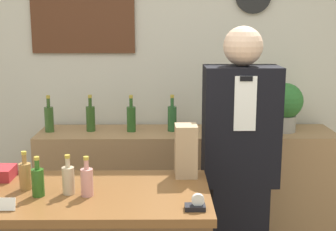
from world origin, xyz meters
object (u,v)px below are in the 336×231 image
at_px(paper_bag, 186,151).
at_px(tape_dispenser, 196,205).
at_px(shopkeeper, 239,173).
at_px(potted_plant, 285,104).

relative_size(paper_bag, tape_dispenser, 3.06).
height_order(shopkeeper, potted_plant, shopkeeper).
bearing_deg(paper_bag, potted_plant, 51.56).
xyz_separation_m(paper_bag, tape_dispenser, (0.02, -0.45, -0.12)).
height_order(potted_plant, paper_bag, potted_plant).
bearing_deg(shopkeeper, paper_bag, -134.94).
bearing_deg(paper_bag, tape_dispenser, -86.92).
bearing_deg(shopkeeper, potted_plant, 55.73).
relative_size(potted_plant, paper_bag, 1.29).
bearing_deg(shopkeeper, tape_dispenser, -111.75).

